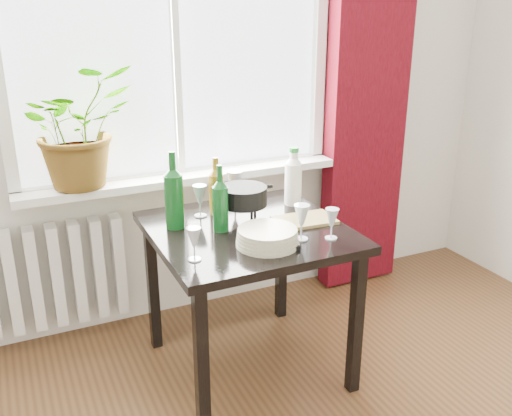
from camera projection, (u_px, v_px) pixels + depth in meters
name	position (u px, v px, depth m)	size (l,w,h in m)	color
window	(173.00, 23.00, 2.81)	(1.72, 0.08, 1.62)	white
windowsill	(184.00, 177.00, 3.02)	(1.72, 0.20, 0.04)	white
curtain	(369.00, 76.00, 3.27)	(0.50, 0.12, 2.56)	#3B050C
radiator	(46.00, 277.00, 2.90)	(0.80, 0.10, 0.55)	silver
table	(248.00, 246.00, 2.61)	(0.85, 0.85, 0.74)	black
potted_plant	(77.00, 127.00, 2.72)	(0.53, 0.46, 0.59)	#37741F
wine_bottle_left	(174.00, 189.00, 2.52)	(0.08, 0.08, 0.36)	#0D4516
wine_bottle_right	(220.00, 198.00, 2.50)	(0.07, 0.07, 0.30)	#0D4719
bottle_amber	(216.00, 185.00, 2.70)	(0.07, 0.07, 0.29)	brown
cleaning_bottle	(293.00, 176.00, 2.82)	(0.08, 0.08, 0.30)	white
wineglass_front_right	(301.00, 222.00, 2.42)	(0.07, 0.07, 0.16)	silver
wineglass_far_right	(332.00, 224.00, 2.43)	(0.06, 0.06, 0.14)	silver
wineglass_back_center	(235.00, 188.00, 2.80)	(0.08, 0.08, 0.19)	silver
wineglass_back_left	(200.00, 201.00, 2.68)	(0.07, 0.07, 0.16)	#B7BFC5
wineglass_front_left	(194.00, 244.00, 2.23)	(0.06, 0.06, 0.14)	silver
plate_stack	(267.00, 237.00, 2.38)	(0.27, 0.27, 0.07)	beige
fondue_pot	(243.00, 204.00, 2.62)	(0.25, 0.22, 0.17)	black
tv_remote	(284.00, 243.00, 2.40)	(0.05, 0.16, 0.02)	black
cutting_board	(304.00, 220.00, 2.64)	(0.28, 0.18, 0.01)	olive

